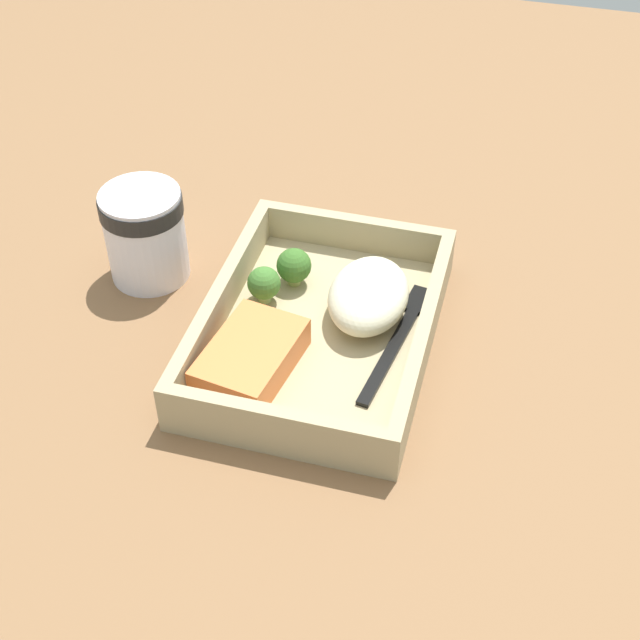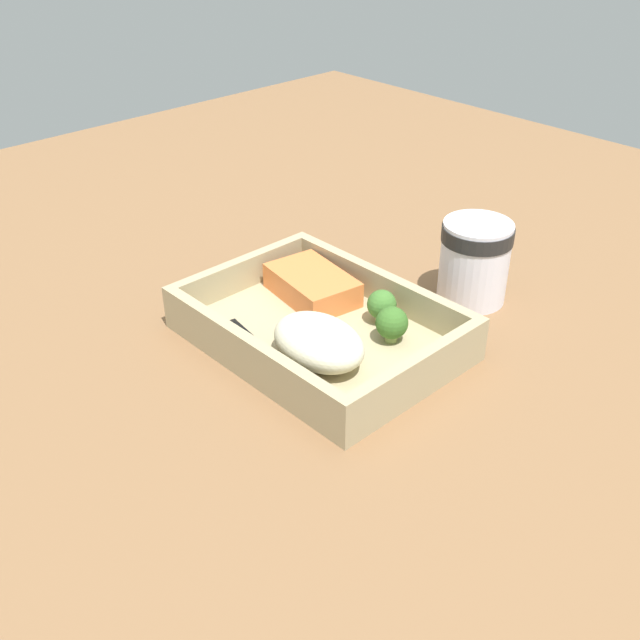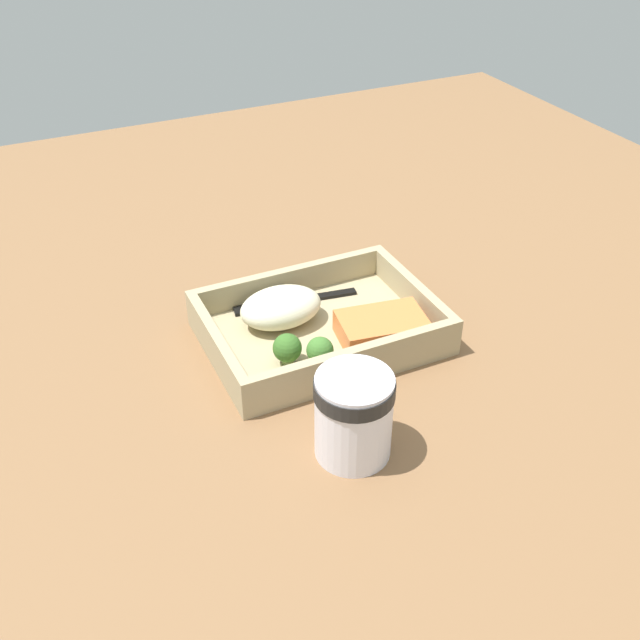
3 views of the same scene
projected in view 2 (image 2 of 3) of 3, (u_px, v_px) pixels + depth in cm
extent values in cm
cube|color=brown|center=(320.00, 350.00, 77.08)|extent=(160.00, 160.00, 2.00)
cube|color=tan|center=(320.00, 337.00, 76.23)|extent=(26.75, 19.49, 1.20)
cube|color=tan|center=(249.00, 353.00, 69.66)|extent=(26.75, 1.20, 3.53)
cube|color=tan|center=(382.00, 287.00, 80.30)|extent=(26.75, 1.20, 3.53)
cube|color=tan|center=(241.00, 274.00, 82.86)|extent=(1.20, 17.09, 3.53)
cube|color=tan|center=(418.00, 372.00, 67.10)|extent=(1.20, 17.09, 3.53)
cube|color=orange|center=(312.00, 285.00, 81.37)|extent=(10.93, 7.99, 2.82)
ellipsoid|color=beige|center=(319.00, 342.00, 70.55)|extent=(10.02, 7.06, 4.34)
cylinder|color=#819954|center=(391.00, 336.00, 74.32)|extent=(1.24, 1.24, 1.21)
sphere|color=#386725|center=(392.00, 323.00, 73.53)|extent=(3.27, 3.27, 3.27)
cylinder|color=#84A867|center=(381.00, 317.00, 77.34)|extent=(1.16, 1.16, 1.25)
sphere|color=#3F712C|center=(382.00, 304.00, 76.57)|extent=(3.06, 3.06, 3.06)
cube|color=black|center=(261.00, 350.00, 72.91)|extent=(12.42, 2.98, 0.44)
cube|color=black|center=(306.00, 390.00, 67.40)|extent=(3.70, 2.69, 0.44)
cylinder|color=white|center=(474.00, 262.00, 81.67)|extent=(7.52, 7.52, 9.23)
cylinder|color=black|center=(478.00, 234.00, 79.88)|extent=(7.74, 7.74, 1.66)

